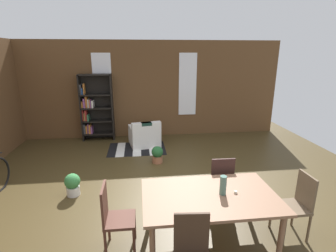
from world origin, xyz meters
name	(u,v)px	position (x,y,z in m)	size (l,w,h in m)	color
ground_plane	(155,199)	(0.00, 0.00, 0.00)	(9.72, 9.72, 0.00)	#44361C
back_wall_brick	(146,90)	(0.00, 3.80, 1.47)	(8.38, 0.12, 2.94)	brown
window_pane_0	(103,86)	(-1.29, 3.73, 1.61)	(0.55, 0.02, 1.91)	white
window_pane_1	(188,85)	(1.29, 3.73, 1.61)	(0.55, 0.02, 1.91)	white
dining_table	(210,200)	(0.67, -1.15, 0.66)	(1.80, 1.10, 0.74)	#875F46
vase_on_table	(223,185)	(0.84, -1.15, 0.87)	(0.09, 0.09, 0.26)	#4C7266
tealight_candle_0	(236,192)	(1.03, -1.15, 0.75)	(0.04, 0.04, 0.03)	silver
dining_chair_far_right	(220,180)	(1.07, -0.37, 0.51)	(0.41, 0.41, 0.95)	#341F1C
dining_chair_head_left	(114,216)	(-0.60, -1.15, 0.51)	(0.40, 0.40, 0.95)	#522E23
dining_chair_head_right	(297,203)	(1.94, -1.15, 0.51)	(0.41, 0.41, 0.95)	brown
bookshelf_tall	(95,108)	(-1.55, 3.54, 0.98)	(0.94, 0.34, 1.98)	black
armchair_white	(145,136)	(-0.10, 2.84, 0.28)	(0.93, 0.93, 0.75)	white
potted_plant_by_shelf	(157,154)	(0.17, 1.60, 0.21)	(0.28, 0.28, 0.41)	#9E6042
potted_plant_corner	(73,184)	(-1.50, 0.32, 0.22)	(0.28, 0.28, 0.43)	silver
striped_rug	(137,149)	(-0.33, 2.57, 0.00)	(1.56, 1.07, 0.01)	black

